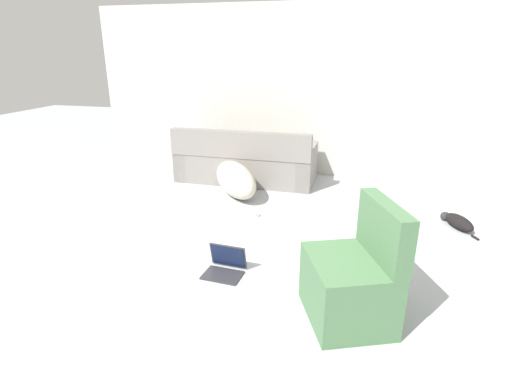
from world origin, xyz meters
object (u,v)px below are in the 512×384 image
cat (458,222)px  side_chair (353,280)px  couch (246,163)px  laptop_open (226,264)px  dog (234,178)px

cat → side_chair: 2.21m
couch → laptop_open: bearing=102.6°
cat → laptop_open: bearing=97.7°
laptop_open → side_chair: size_ratio=0.40×
cat → couch: bearing=41.7°
couch → laptop_open: couch is taller
cat → laptop_open: laptop_open is taller
cat → side_chair: bearing=122.7°
couch → laptop_open: 2.65m
side_chair → couch: bearing=-173.4°
dog → laptop_open: dog is taller
cat → side_chair: side_chair is taller
side_chair → dog: bearing=-167.7°
couch → dog: (-0.01, -0.58, -0.06)m
laptop_open → side_chair: side_chair is taller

